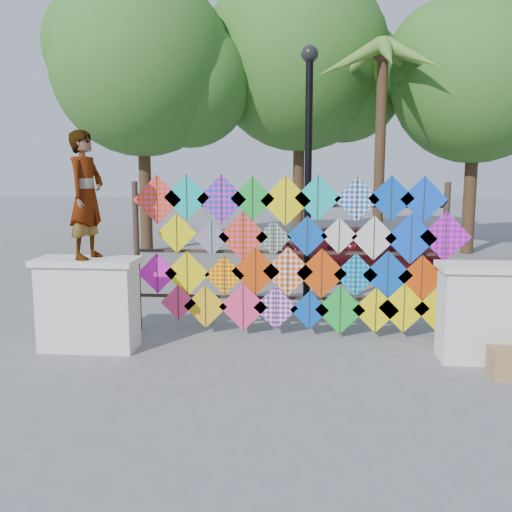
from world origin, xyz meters
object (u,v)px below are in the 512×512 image
object	(u,v)px
vendor_woman	(86,195)
kite_rack	(297,255)
sedan	(363,251)
lamppost	(308,156)

from	to	relation	value
vendor_woman	kite_rack	bearing A→B (deg)	-59.67
sedan	vendor_woman	bearing A→B (deg)	127.53
sedan	lamppost	xyz separation A→B (m)	(-1.27, -3.38, 2.06)
lamppost	vendor_woman	bearing A→B (deg)	-143.39
kite_rack	vendor_woman	bearing A→B (deg)	-161.84
vendor_woman	sedan	size ratio (longest dim) A/B	0.46
sedan	lamppost	size ratio (longest dim) A/B	0.83
kite_rack	lamppost	world-z (taller)	lamppost
sedan	lamppost	world-z (taller)	lamppost
kite_rack	sedan	size ratio (longest dim) A/B	1.35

